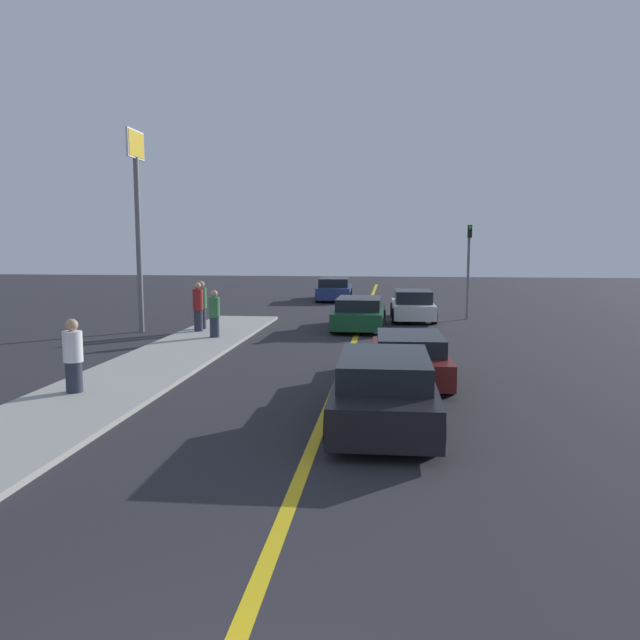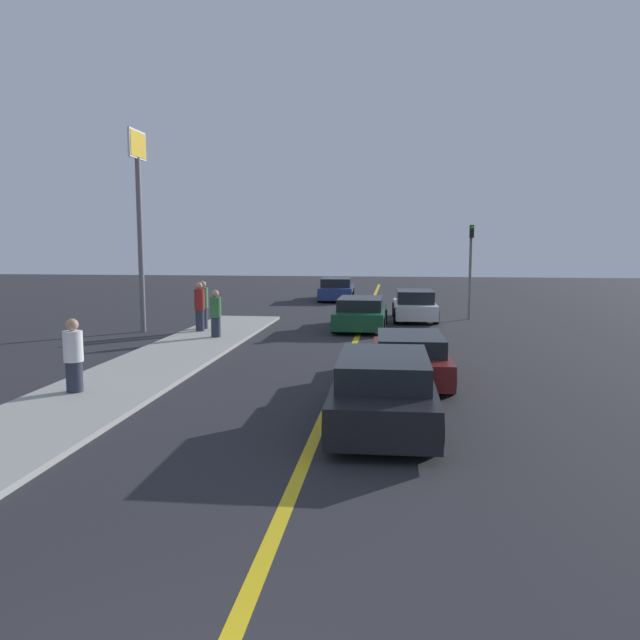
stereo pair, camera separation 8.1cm
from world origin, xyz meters
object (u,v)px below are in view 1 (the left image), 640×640
at_px(car_far_distant, 359,313).
at_px(pedestrian_near_curb, 73,356).
at_px(car_ahead_center, 409,357).
at_px(traffic_light, 469,262).
at_px(car_near_right_lane, 384,389).
at_px(car_parked_left_lot, 413,306).
at_px(pedestrian_by_sign, 202,305).
at_px(car_oncoming_far, 334,289).
at_px(pedestrian_mid_group, 214,314).
at_px(roadside_sign, 137,195).
at_px(pedestrian_far_standing, 198,307).

bearing_deg(car_far_distant, pedestrian_near_curb, -115.25).
distance_m(car_ahead_center, traffic_light, 13.21).
height_order(car_near_right_lane, car_far_distant, car_near_right_lane).
xyz_separation_m(car_parked_left_lot, pedestrian_near_curb, (-7.74, -14.64, 0.27)).
distance_m(car_ahead_center, pedestrian_by_sign, 10.81).
distance_m(car_oncoming_far, traffic_light, 11.04).
height_order(car_far_distant, traffic_light, traffic_light).
xyz_separation_m(car_far_distant, car_oncoming_far, (-2.11, 12.20, 0.03)).
distance_m(car_ahead_center, pedestrian_mid_group, 8.66).
bearing_deg(roadside_sign, pedestrian_mid_group, -26.36).
relative_size(car_near_right_lane, traffic_light, 1.15).
xyz_separation_m(car_ahead_center, roadside_sign, (-9.83, 7.34, 4.53)).
relative_size(car_oncoming_far, traffic_light, 1.15).
xyz_separation_m(car_far_distant, pedestrian_by_sign, (-5.88, -1.46, 0.41)).
bearing_deg(traffic_light, pedestrian_by_sign, -154.14).
height_order(car_far_distant, pedestrian_near_curb, pedestrian_near_curb).
relative_size(pedestrian_near_curb, pedestrian_far_standing, 0.90).
bearing_deg(car_near_right_lane, car_oncoming_far, 96.65).
height_order(pedestrian_far_standing, pedestrian_by_sign, pedestrian_by_sign).
xyz_separation_m(car_parked_left_lot, pedestrian_by_sign, (-8.05, -4.49, 0.38)).
bearing_deg(car_oncoming_far, pedestrian_near_curb, -100.77).
bearing_deg(car_near_right_lane, car_parked_left_lot, 85.56).
distance_m(car_oncoming_far, roadside_sign, 15.89).
relative_size(pedestrian_mid_group, pedestrian_by_sign, 0.90).
bearing_deg(traffic_light, car_near_right_lane, -101.69).
height_order(pedestrian_by_sign, roadside_sign, roadside_sign).
xyz_separation_m(car_ahead_center, car_parked_left_lot, (0.46, 12.18, 0.05)).
relative_size(car_parked_left_lot, traffic_light, 1.00).
distance_m(car_ahead_center, roadside_sign, 13.08).
height_order(car_oncoming_far, pedestrian_near_curb, pedestrian_near_curb).
relative_size(car_far_distant, pedestrian_far_standing, 2.48).
height_order(pedestrian_far_standing, traffic_light, traffic_light).
relative_size(car_ahead_center, car_oncoming_far, 0.89).
xyz_separation_m(car_parked_left_lot, roadside_sign, (-10.29, -4.84, 4.48)).
height_order(car_ahead_center, pedestrian_far_standing, pedestrian_far_standing).
xyz_separation_m(pedestrian_near_curb, pedestrian_mid_group, (0.77, 8.16, 0.02)).
bearing_deg(pedestrian_far_standing, pedestrian_mid_group, -53.64).
relative_size(car_near_right_lane, car_ahead_center, 1.12).
bearing_deg(pedestrian_by_sign, car_oncoming_far, 74.59).
bearing_deg(pedestrian_mid_group, pedestrian_near_curb, -95.40).
xyz_separation_m(pedestrian_far_standing, traffic_light, (10.37, 5.69, 1.51)).
height_order(car_near_right_lane, pedestrian_far_standing, pedestrian_far_standing).
relative_size(car_parked_left_lot, pedestrian_mid_group, 2.51).
xyz_separation_m(car_ahead_center, car_oncoming_far, (-3.82, 21.35, 0.05)).
relative_size(car_far_distant, pedestrian_mid_group, 2.73).
xyz_separation_m(car_near_right_lane, pedestrian_far_standing, (-6.96, 10.77, 0.36)).
xyz_separation_m(car_far_distant, traffic_light, (4.56, 3.60, 1.91)).
xyz_separation_m(pedestrian_far_standing, pedestrian_by_sign, (-0.07, 0.63, 0.01)).
distance_m(car_ahead_center, pedestrian_far_standing, 10.33).
bearing_deg(car_parked_left_lot, pedestrian_far_standing, -148.93).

